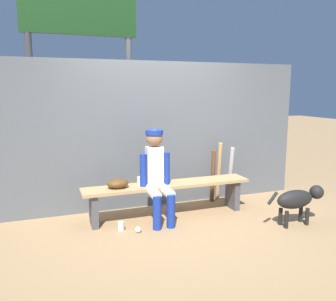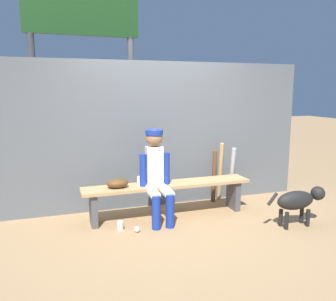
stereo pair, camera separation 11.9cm
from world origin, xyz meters
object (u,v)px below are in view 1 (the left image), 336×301
Objects in this scene: baseball_glove at (118,184)px; bat_aluminum_silver at (230,174)px; dugout_bench at (168,191)px; dog at (298,199)px; bat_wood_tan at (219,171)px; player_seated at (157,173)px; scoreboard at (84,38)px; bat_wood_dark at (213,176)px; cup_on_ground at (121,226)px; baseball at (138,230)px; cup_on_bench at (140,181)px.

baseball_glove is 0.33× the size of bat_aluminum_silver.
dog reaches higher than dugout_bench.
bat_aluminum_silver is (0.16, -0.08, -0.03)m from bat_wood_tan.
baseball_glove is (-0.50, 0.11, -0.13)m from player_seated.
scoreboard is at bearing 98.17° from baseball_glove.
scoreboard is (-0.19, 1.30, 1.96)m from baseball_glove.
bat_wood_tan is at bearing 26.97° from bat_wood_dark.
baseball is at bearing -35.96° from cup_on_ground.
cup_on_ground is (-1.71, -0.70, -0.40)m from bat_wood_tan.
bat_wood_tan is (1.00, 0.43, 0.10)m from dugout_bench.
bat_aluminum_silver reaches higher than cup_on_bench.
cup_on_bench is (0.34, 0.33, 0.47)m from cup_on_ground.
cup_on_ground is (-1.57, -0.63, -0.35)m from bat_wood_dark.
dugout_bench is 0.64× the size of scoreboard.
baseball is at bearing -151.37° from bat_wood_dark.
player_seated is 1.42× the size of bat_aluminum_silver.
bat_aluminum_silver is 1.89m from baseball.
scoreboard reaches higher than cup_on_ground.
player_seated reaches higher than bat_wood_dark.
baseball_glove reaches higher than cup_on_bench.
baseball_glove is at bearing 158.71° from dog.
bat_wood_dark is 0.30m from bat_aluminum_silver.
bat_wood_dark is at bearing 22.63° from dugout_bench.
scoreboard is at bearing 151.32° from bat_wood_dark.
baseball_glove is 3.78× the size of baseball.
bat_aluminum_silver is 7.69× the size of cup_on_ground.
player_seated is at bearing 156.27° from dog.
dugout_bench is 1.21m from bat_aluminum_silver.
bat_wood_tan is (0.14, 0.07, 0.05)m from bat_wood_dark.
bat_aluminum_silver is 1.56m from cup_on_bench.
bat_wood_dark reaches higher than dugout_bench.
bat_aluminum_silver is at bearing -25.14° from scoreboard.
scoreboard is at bearing 123.78° from dugout_bench.
cup_on_ground is at bearing -159.24° from dugout_bench.
dugout_bench is at bearing -56.22° from scoreboard.
scoreboard is 4.26× the size of dog.
baseball_glove is at bearing -169.17° from bat_aluminum_silver.
player_seated is 1.44m from bat_aluminum_silver.
dog is (2.00, -0.44, 0.30)m from baseball.
bat_wood_tan is 1.08× the size of dog.
bat_wood_dark reaches higher than baseball_glove.
scoreboard is (-0.87, 1.30, 2.13)m from dugout_bench.
cup_on_bench is at bearing -169.12° from bat_aluminum_silver.
cup_on_ground is (-0.18, 0.13, 0.02)m from baseball.
bat_aluminum_silver is 1.23m from dog.
bat_wood_tan is 1.42m from cup_on_bench.
baseball is at bearing 167.64° from dog.
player_seated reaches higher than bat_aluminum_silver.
player_seated is 1.17m from bat_wood_dark.
dugout_bench is at bearing 150.23° from dog.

